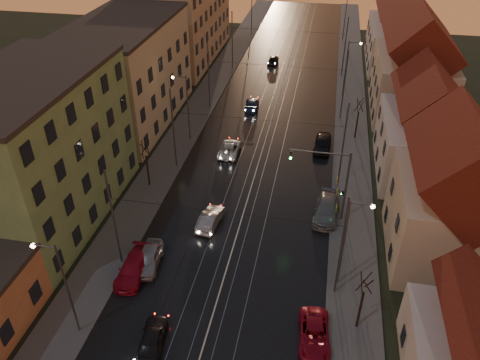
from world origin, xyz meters
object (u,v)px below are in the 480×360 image
Objects in this scene: street_lamp_3 at (349,64)px; traffic_light_mast at (336,177)px; street_lamp_2 at (185,102)px; driving_car_2 at (230,148)px; street_lamp_0 at (61,281)px; driving_car_3 at (252,104)px; parked_left_2 at (133,268)px; driving_car_0 at (152,338)px; parked_right_2 at (323,144)px; street_lamp_1 at (349,236)px; parked_right_0 at (314,334)px; driving_car_4 at (273,60)px; parked_left_3 at (149,258)px; driving_car_1 at (210,219)px; parked_right_1 at (327,210)px.

traffic_light_mast is at bearing -92.27° from street_lamp_3.
street_lamp_2 is 7.33m from driving_car_2.
street_lamp_0 reaches higher than traffic_light_mast.
driving_car_2 is 1.08× the size of driving_car_3.
parked_left_2 is (-3.56, -19.94, 0.07)m from driving_car_2.
driving_car_0 is at bearing -125.37° from traffic_light_mast.
traffic_light_mast is at bearing -132.99° from driving_car_0.
parked_right_2 is at bearing 2.36° from street_lamp_2.
street_lamp_1 is 1.11× the size of traffic_light_mast.
street_lamp_3 reaches higher than traffic_light_mast.
parked_right_2 is at bearing 86.74° from parked_right_0.
driving_car_0 is at bearing -172.02° from parked_right_0.
driving_car_2 is at bearing 89.87° from driving_car_4.
parked_right_2 is at bearing 110.66° from driving_car_4.
driving_car_0 is 0.81× the size of parked_left_2.
street_lamp_0 is 32.97m from parked_right_2.
driving_car_2 is (5.57, -2.16, -4.25)m from street_lamp_2.
parked_left_3 is (0.82, 1.27, 0.03)m from parked_left_2.
street_lamp_2 is 1.73× the size of parked_right_2.
driving_car_1 is at bearing 52.84° from parked_left_3.
driving_car_2 is (-12.64, -18.16, -4.25)m from street_lamp_3.
parked_left_2 is 1.51m from parked_left_3.
driving_car_3 is (-12.17, -6.01, -4.27)m from street_lamp_3.
parked_right_0 is at bearing -25.15° from parked_left_3.
parked_left_3 is at bearing 81.22° from driving_car_2.
driving_car_1 reaches higher than parked_right_0.
street_lamp_1 is at bearing 23.72° from street_lamp_0.
driving_car_1 is 42.56m from driving_car_4.
street_lamp_3 reaches higher than driving_car_4.
street_lamp_1 is 8.08m from traffic_light_mast.
driving_car_0 is 1.05× the size of driving_car_4.
street_lamp_2 reaches higher than parked_left_3.
street_lamp_2 is at bearing 144.93° from traffic_light_mast.
street_lamp_2 is at bearing 92.19° from parked_left_3.
street_lamp_3 is (18.21, 44.00, 0.00)m from street_lamp_0.
parked_left_3 reaches higher than parked_right_0.
driving_car_0 is at bearing -78.47° from street_lamp_2.
driving_car_0 reaches higher than parked_right_0.
traffic_light_mast is at bearing 43.10° from street_lamp_0.
street_lamp_0 is at bearing -156.28° from street_lamp_1.
driving_car_4 is at bearing -92.39° from driving_car_2.
driving_car_2 is at bearing -97.29° from driving_car_0.
parked_left_2 is 14.82m from parked_right_0.
driving_car_2 is at bearing 125.31° from street_lamp_1.
parked_right_0 is (-1.81, -41.66, -4.26)m from street_lamp_3.
street_lamp_2 reaches higher than parked_left_2.
driving_car_1 is 8.45m from parked_left_2.
driving_car_3 is at bearing 116.69° from traffic_light_mast.
driving_car_1 reaches higher than driving_car_0.
parked_left_2 is at bearing -139.54° from parked_right_1.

